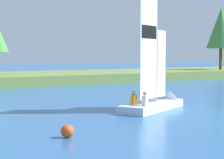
# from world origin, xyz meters

# --- Properties ---
(shore_bank) EXTENTS (80.00, 10.92, 0.87)m
(shore_bank) POSITION_xyz_m (0.00, 27.73, 0.44)
(shore_bank) COLOR olive
(shore_bank) RESTS_ON ground
(shoreline_tree_centre) EXTENTS (3.37, 3.37, 7.29)m
(shoreline_tree_centre) POSITION_xyz_m (23.31, 25.14, 5.76)
(shoreline_tree_centre) COLOR brown
(shoreline_tree_centre) RESTS_ON shore_bank
(sailboat) EXTENTS (5.19, 3.42, 6.57)m
(sailboat) POSITION_xyz_m (-0.92, 6.51, 0.47)
(sailboat) COLOR silver
(sailboat) RESTS_ON ground
(channel_buoy) EXTENTS (0.43, 0.43, 0.43)m
(channel_buoy) POSITION_xyz_m (-8.19, 2.24, 0.22)
(channel_buoy) COLOR #E54C19
(channel_buoy) RESTS_ON ground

